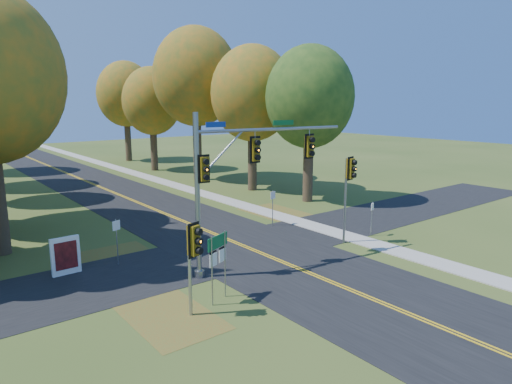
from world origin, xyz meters
TOP-DOWN VIEW (x-y plane):
  - ground at (0.00, 0.00)m, footprint 160.00×160.00m
  - road_main at (0.00, 0.00)m, footprint 8.00×160.00m
  - road_cross at (0.00, 2.00)m, footprint 60.00×6.00m
  - centerline_left at (-0.10, 0.00)m, footprint 0.10×160.00m
  - centerline_right at (0.10, 0.00)m, footprint 0.10×160.00m
  - sidewalk_east at (6.20, 0.00)m, footprint 1.60×160.00m
  - leaf_patch_w_near at (-6.50, 4.00)m, footprint 4.00×6.00m
  - leaf_patch_e at (6.80, 6.00)m, footprint 3.50×8.00m
  - leaf_patch_w_far at (-7.50, -3.00)m, footprint 3.00×5.00m
  - tree_e_a at (11.57, 8.77)m, footprint 7.20×7.20m
  - tree_e_b at (10.97, 15.58)m, footprint 7.60×7.60m
  - tree_e_c at (9.88, 23.69)m, footprint 8.80×8.80m
  - tree_e_d at (9.26, 32.87)m, footprint 7.00×7.00m
  - tree_e_e at (10.47, 43.58)m, footprint 7.80×7.80m
  - traffic_mast at (-2.38, -0.60)m, footprint 8.52×1.33m
  - east_signal_pole at (5.10, -1.15)m, footprint 0.59×0.69m
  - ped_signal_pole at (-6.71, -3.73)m, footprint 0.58×0.69m
  - route_sign_cluster at (-5.20, -3.08)m, footprint 1.27×0.57m
  - info_kiosk at (-9.35, 3.93)m, footprint 1.36×0.24m
  - reg_sign_e_north at (4.20, 4.57)m, footprint 0.46×0.12m
  - reg_sign_e_south at (7.50, -1.02)m, footprint 0.40×0.17m
  - reg_sign_w at (-6.87, 3.72)m, footprint 0.45×0.18m

SIDE VIEW (x-z plane):
  - ground at x=0.00m, z-range 0.00..0.00m
  - leaf_patch_w_near at x=-6.50m, z-range 0.00..0.01m
  - leaf_patch_e at x=6.80m, z-range 0.00..0.01m
  - leaf_patch_w_far at x=-7.50m, z-range 0.00..0.01m
  - road_cross at x=0.00m, z-range 0.00..0.02m
  - road_main at x=0.00m, z-range 0.00..0.02m
  - centerline_left at x=-0.10m, z-range 0.02..0.03m
  - centerline_right at x=0.10m, z-range 0.02..0.03m
  - sidewalk_east at x=6.20m, z-range 0.00..0.06m
  - info_kiosk at x=-9.35m, z-range 0.00..1.87m
  - reg_sign_e_south at x=7.50m, z-range 0.40..2.56m
  - reg_sign_w at x=-6.87m, z-range 0.44..2.86m
  - reg_sign_e_north at x=4.20m, z-range 0.45..2.88m
  - route_sign_cluster at x=-5.20m, z-range 0.60..3.53m
  - ped_signal_pole at x=-6.71m, z-range 0.92..4.70m
  - east_signal_pole at x=5.10m, z-range 1.33..6.48m
  - traffic_mast at x=-2.38m, z-range 1.11..8.87m
  - tree_e_d at x=9.26m, z-range 2.08..14.40m
  - tree_e_a at x=11.57m, z-range 2.16..14.90m
  - tree_e_b at x=10.97m, z-range 2.23..15.56m
  - tree_e_e at x=10.47m, z-range 2.32..16.06m
  - tree_e_c at x=9.88m, z-range 2.77..18.56m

